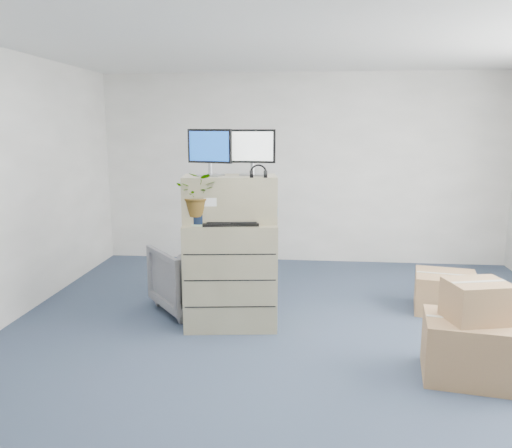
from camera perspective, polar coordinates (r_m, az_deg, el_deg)
The scene contains 16 objects.
ground at distance 4.45m, azimuth 4.71°, elevation -15.94°, with size 7.00×7.00×0.00m, color #2A394D.
wall_back at distance 7.51m, azimuth 5.36°, elevation 6.27°, with size 6.00×0.02×2.80m, color beige.
filing_cabinet_lower at distance 5.13m, azimuth -2.90°, elevation -5.74°, with size 0.92×0.57×1.08m, color gray.
filing_cabinet_upper at distance 5.01m, azimuth -2.97°, elevation 2.90°, with size 0.92×0.46×0.46m, color gray.
monitor_left at distance 4.94m, azimuth -5.31°, elevation 8.44°, with size 0.46×0.23×0.46m.
monitor_right at distance 4.97m, azimuth -0.42°, elevation 8.48°, with size 0.46×0.19×0.45m.
headphones at distance 4.79m, azimuth 0.28°, elevation 5.87°, with size 0.16×0.16×0.02m, color black.
keyboard at distance 4.87m, azimuth -2.93°, elevation 0.09°, with size 0.54×0.23×0.03m, color black.
mouse at distance 4.93m, azimuth 0.92°, elevation 0.25°, with size 0.10×0.06×0.03m, color silver.
water_bottle at distance 5.04m, azimuth -1.64°, elevation 1.74°, with size 0.07×0.07×0.25m, color #94989C.
phone_dock at distance 5.01m, azimuth -3.29°, elevation 0.74°, with size 0.07×0.06×0.14m.
external_drive at distance 5.11m, azimuth 1.20°, elevation 0.77°, with size 0.18×0.14×0.05m, color black.
tissue_box at distance 5.05m, azimuth 1.14°, elevation 1.46°, with size 0.24×0.12×0.09m, color #3D9BCF.
potted_plant at distance 4.87m, azimuth -6.61°, elevation 2.70°, with size 0.42×0.46×0.42m.
office_chair at distance 5.64m, azimuth -7.19°, elevation -5.67°, with size 0.79×0.74×0.81m, color slate.
cardboard_boxes at distance 5.14m, azimuth 24.93°, elevation -9.39°, with size 1.68×2.23×0.82m.
Camera 1 is at (0.04, -3.97, 2.02)m, focal length 35.00 mm.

